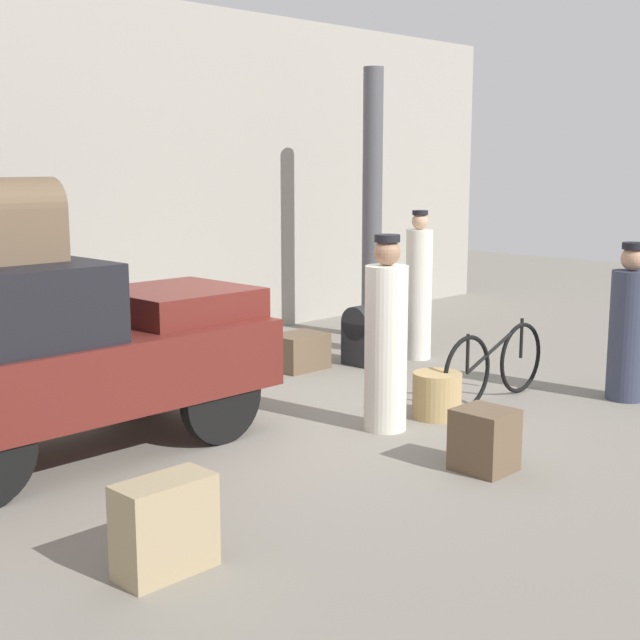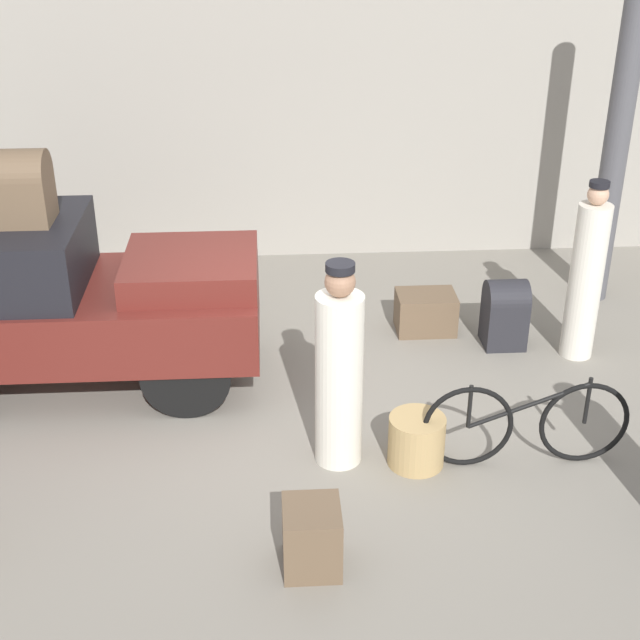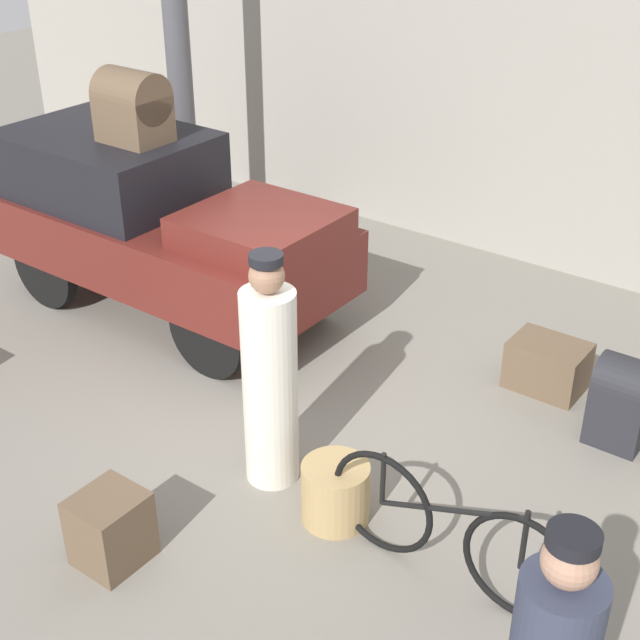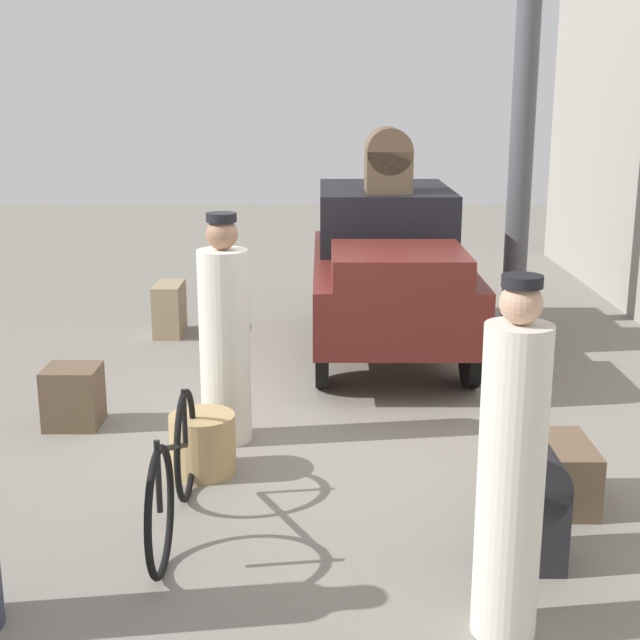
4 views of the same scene
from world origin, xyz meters
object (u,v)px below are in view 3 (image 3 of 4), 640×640
at_px(suitcase_black_upright, 111,529).
at_px(trunk_on_truck_roof, 132,106).
at_px(porter_with_bicycle, 270,381).
at_px(trunk_large_brown, 623,399).
at_px(bicycle, 448,532).
at_px(trunk_wicker_pale, 547,365).
at_px(wicker_basket, 335,492).
at_px(truck, 158,219).

height_order(suitcase_black_upright, trunk_on_truck_roof, trunk_on_truck_roof).
distance_m(porter_with_bicycle, trunk_large_brown, 2.75).
bearing_deg(bicycle, porter_with_bicycle, 173.98).
height_order(trunk_wicker_pale, suitcase_black_upright, suitcase_black_upright).
xyz_separation_m(bicycle, suitcase_black_upright, (-1.84, -1.13, -0.14)).
distance_m(trunk_wicker_pale, trunk_on_truck_roof, 4.37).
height_order(porter_with_bicycle, trunk_on_truck_roof, trunk_on_truck_roof).
bearing_deg(porter_with_bicycle, bicycle, -6.02).
relative_size(bicycle, suitcase_black_upright, 3.46).
xyz_separation_m(porter_with_bicycle, trunk_wicker_pale, (1.13, 2.31, -0.61)).
bearing_deg(trunk_on_truck_roof, wicker_basket, -24.50).
bearing_deg(porter_with_bicycle, trunk_large_brown, 45.68).
bearing_deg(bicycle, trunk_on_truck_roof, 159.52).
height_order(truck, trunk_wicker_pale, truck).
relative_size(bicycle, wicker_basket, 3.65).
height_order(bicycle, trunk_large_brown, bicycle).
height_order(wicker_basket, suitcase_black_upright, suitcase_black_upright).
distance_m(bicycle, trunk_large_brown, 2.13).
distance_m(truck, porter_with_bicycle, 2.95).
distance_m(trunk_large_brown, trunk_on_truck_roof, 4.95).
height_order(bicycle, trunk_wicker_pale, bicycle).
bearing_deg(suitcase_black_upright, trunk_on_truck_roof, 132.00).
height_order(bicycle, suitcase_black_upright, bicycle).
height_order(trunk_large_brown, suitcase_black_upright, trunk_large_brown).
bearing_deg(trunk_on_truck_roof, bicycle, -20.48).
bearing_deg(trunk_wicker_pale, bicycle, -80.55).
relative_size(truck, trunk_large_brown, 4.81).
bearing_deg(truck, trunk_on_truck_roof, 180.00).
relative_size(porter_with_bicycle, trunk_large_brown, 2.47).
height_order(wicker_basket, trunk_wicker_pale, wicker_basket).
bearing_deg(bicycle, trunk_wicker_pale, 99.45).
distance_m(wicker_basket, trunk_on_truck_roof, 4.14).
relative_size(porter_with_bicycle, trunk_wicker_pale, 2.86).
height_order(trunk_large_brown, trunk_wicker_pale, trunk_large_brown).
bearing_deg(trunk_wicker_pale, porter_with_bicycle, -116.13).
bearing_deg(trunk_large_brown, trunk_on_truck_roof, -173.93).
distance_m(trunk_large_brown, trunk_wicker_pale, 0.86).
xyz_separation_m(suitcase_black_upright, trunk_on_truck_roof, (-2.47, 2.74, 1.74)).
height_order(truck, porter_with_bicycle, porter_with_bicycle).
distance_m(porter_with_bicycle, trunk_on_truck_roof, 3.33).
distance_m(bicycle, wicker_basket, 0.92).
bearing_deg(suitcase_black_upright, wicker_basket, 51.60).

